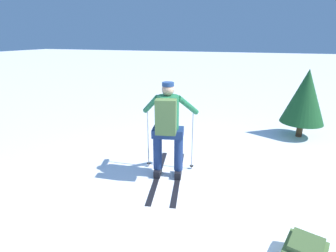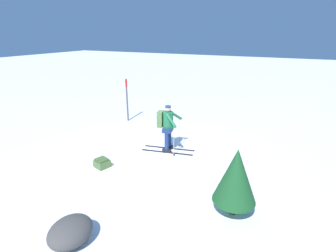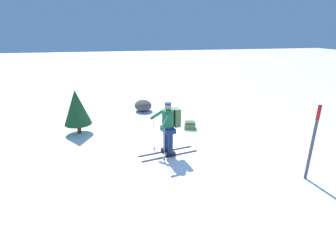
# 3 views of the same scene
# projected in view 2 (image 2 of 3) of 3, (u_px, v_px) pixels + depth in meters

# --- Properties ---
(ground_plane) EXTENTS (80.00, 80.00, 0.00)m
(ground_plane) POSITION_uv_depth(u_px,v_px,m) (149.00, 157.00, 8.76)
(ground_plane) COLOR white
(skier) EXTENTS (0.98, 1.88, 1.64)m
(skier) POSITION_uv_depth(u_px,v_px,m) (167.00, 125.00, 8.95)
(skier) COLOR black
(skier) RESTS_ON ground_plane
(dropped_backpack) EXTENTS (0.50, 0.52, 0.28)m
(dropped_backpack) POSITION_uv_depth(u_px,v_px,m) (102.00, 163.00, 8.09)
(dropped_backpack) COLOR #4C6B38
(dropped_backpack) RESTS_ON ground_plane
(trail_marker) EXTENTS (0.09, 0.09, 1.96)m
(trail_marker) POSITION_uv_depth(u_px,v_px,m) (127.00, 97.00, 12.01)
(trail_marker) COLOR #4C4C51
(trail_marker) RESTS_ON ground_plane
(rock_boulder) EXTENTS (0.93, 0.79, 0.51)m
(rock_boulder) POSITION_uv_depth(u_px,v_px,m) (70.00, 232.00, 5.14)
(rock_boulder) COLOR #474442
(rock_boulder) RESTS_ON ground_plane
(pine_tree) EXTENTS (0.98, 0.98, 1.63)m
(pine_tree) POSITION_uv_depth(u_px,v_px,m) (236.00, 176.00, 5.73)
(pine_tree) COLOR #4C331E
(pine_tree) RESTS_ON ground_plane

